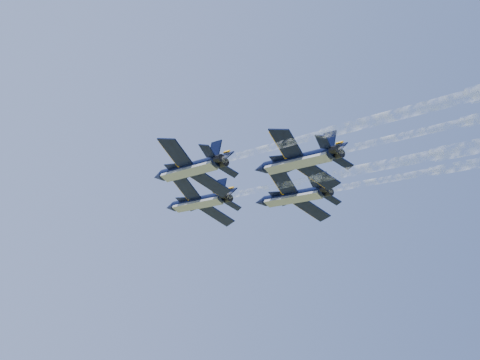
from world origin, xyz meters
name	(u,v)px	position (x,y,z in m)	size (l,w,h in m)	color
jet_lead	(197,202)	(-4.95, 11.56, 105.93)	(12.19, 17.96, 6.18)	black
jet_left	(189,169)	(-12.31, -2.59, 105.93)	(12.19, 17.96, 6.18)	black
jet_right	(292,197)	(7.85, 1.97, 105.93)	(12.19, 17.96, 6.18)	black
jet_slot	(297,161)	(0.29, -12.46, 105.93)	(12.19, 17.96, 6.18)	black
smoke_trail_lead	(424,119)	(7.21, -31.81, 105.96)	(18.07, 58.92, 2.30)	white
smoke_trail_left	(456,56)	(-0.16, -45.96, 105.96)	(18.07, 58.92, 2.30)	white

